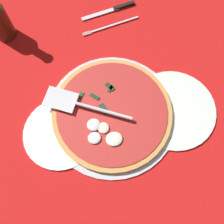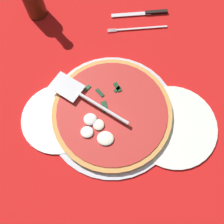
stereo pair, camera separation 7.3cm
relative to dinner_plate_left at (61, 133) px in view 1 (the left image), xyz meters
The scene contains 8 objects.
ground_plane 17.13cm from the dinner_plate_left, 14.27° to the left, with size 104.12×104.12×0.80cm, color red.
checker_pattern 17.11cm from the dinner_plate_left, 14.27° to the left, with size 104.12×104.12×0.10cm.
pizza_pan 16.05cm from the dinner_plate_left, 11.33° to the left, with size 38.81×38.81×0.85cm, color silver.
dinner_plate_left is the anchor object (origin of this frame).
dinner_plate_right 34.10cm from the dinner_plate_left, ahead, with size 25.60×25.60×1.00cm, color white.
pizza 15.97cm from the dinner_plate_left, 10.94° to the left, with size 35.44×35.44×2.80cm.
pizza_server 10.12cm from the dinner_plate_left, 40.54° to the left, with size 25.05×15.17×1.00cm.
place_setting_far 44.34cm from the dinner_plate_left, 59.93° to the left, with size 20.67×16.81×1.40cm.
Camera 1 is at (-5.53, -26.25, 70.63)cm, focal length 39.99 mm.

